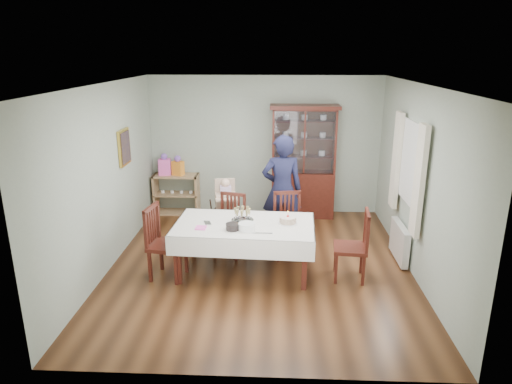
# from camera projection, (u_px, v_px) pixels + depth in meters

# --- Properties ---
(floor) EXTENTS (5.00, 5.00, 0.00)m
(floor) POSITION_uv_depth(u_px,v_px,m) (260.00, 265.00, 6.97)
(floor) COLOR #593319
(floor) RESTS_ON ground
(room_shell) EXTENTS (5.00, 5.00, 5.00)m
(room_shell) POSITION_uv_depth(u_px,v_px,m) (261.00, 149.00, 6.97)
(room_shell) COLOR #9EAA99
(room_shell) RESTS_ON floor
(dining_table) EXTENTS (2.06, 1.25, 0.76)m
(dining_table) POSITION_uv_depth(u_px,v_px,m) (245.00, 248.00, 6.66)
(dining_table) COLOR #4A1A12
(dining_table) RESTS_ON floor
(china_cabinet) EXTENTS (1.30, 0.48, 2.18)m
(china_cabinet) POSITION_uv_depth(u_px,v_px,m) (303.00, 160.00, 8.76)
(china_cabinet) COLOR #4A1A12
(china_cabinet) RESTS_ON floor
(sideboard) EXTENTS (0.90, 0.38, 0.80)m
(sideboard) POSITION_uv_depth(u_px,v_px,m) (177.00, 194.00, 9.10)
(sideboard) COLOR tan
(sideboard) RESTS_ON floor
(picture_frame) EXTENTS (0.04, 0.48, 0.58)m
(picture_frame) POSITION_uv_depth(u_px,v_px,m) (124.00, 147.00, 7.34)
(picture_frame) COLOR gold
(picture_frame) RESTS_ON room_shell
(window) EXTENTS (0.04, 1.02, 1.22)m
(window) POSITION_uv_depth(u_px,v_px,m) (412.00, 164.00, 6.70)
(window) COLOR white
(window) RESTS_ON room_shell
(curtain_left) EXTENTS (0.07, 0.30, 1.55)m
(curtain_left) POSITION_uv_depth(u_px,v_px,m) (419.00, 182.00, 6.14)
(curtain_left) COLOR silver
(curtain_left) RESTS_ON room_shell
(curtain_right) EXTENTS (0.07, 0.30, 1.55)m
(curtain_right) POSITION_uv_depth(u_px,v_px,m) (396.00, 160.00, 7.32)
(curtain_right) COLOR silver
(curtain_right) RESTS_ON room_shell
(radiator) EXTENTS (0.10, 0.80, 0.55)m
(radiator) POSITION_uv_depth(u_px,v_px,m) (399.00, 242.00, 7.07)
(radiator) COLOR white
(radiator) RESTS_ON floor
(chair_far_left) EXTENTS (0.54, 0.54, 0.98)m
(chair_far_left) POSITION_uv_depth(u_px,v_px,m) (230.00, 237.00, 7.28)
(chair_far_left) COLOR #4A1A12
(chair_far_left) RESTS_ON floor
(chair_far_right) EXTENTS (0.51, 0.51, 1.01)m
(chair_far_right) POSITION_uv_depth(u_px,v_px,m) (288.00, 238.00, 7.22)
(chair_far_right) COLOR #4A1A12
(chair_far_right) RESTS_ON floor
(chair_end_left) EXTENTS (0.55, 0.55, 1.06)m
(chair_end_left) POSITION_uv_depth(u_px,v_px,m) (167.00, 256.00, 6.53)
(chair_end_left) COLOR #4A1A12
(chair_end_left) RESTS_ON floor
(chair_end_right) EXTENTS (0.50, 0.50, 1.02)m
(chair_end_right) POSITION_uv_depth(u_px,v_px,m) (351.00, 259.00, 6.49)
(chair_end_right) COLOR #4A1A12
(chair_end_right) RESTS_ON floor
(woman) EXTENTS (0.73, 0.53, 1.85)m
(woman) POSITION_uv_depth(u_px,v_px,m) (282.00, 190.00, 7.59)
(woman) COLOR black
(woman) RESTS_ON floor
(high_chair) EXTENTS (0.56, 0.56, 1.06)m
(high_chair) POSITION_uv_depth(u_px,v_px,m) (226.00, 215.00, 7.91)
(high_chair) COLOR black
(high_chair) RESTS_ON floor
(champagne_tray) EXTENTS (0.33, 0.33, 0.20)m
(champagne_tray) POSITION_uv_depth(u_px,v_px,m) (242.00, 217.00, 6.64)
(champagne_tray) COLOR silver
(champagne_tray) RESTS_ON dining_table
(birthday_cake) EXTENTS (0.28, 0.28, 0.19)m
(birthday_cake) POSITION_uv_depth(u_px,v_px,m) (288.00, 220.00, 6.54)
(birthday_cake) COLOR white
(birthday_cake) RESTS_ON dining_table
(plate_stack_dark) EXTENTS (0.24, 0.24, 0.09)m
(plate_stack_dark) POSITION_uv_depth(u_px,v_px,m) (233.00, 227.00, 6.31)
(plate_stack_dark) COLOR black
(plate_stack_dark) RESTS_ON dining_table
(plate_stack_white) EXTENTS (0.28, 0.28, 0.10)m
(plate_stack_white) POSITION_uv_depth(u_px,v_px,m) (247.00, 227.00, 6.30)
(plate_stack_white) COLOR white
(plate_stack_white) RESTS_ON dining_table
(napkin_stack) EXTENTS (0.15, 0.15, 0.02)m
(napkin_stack) POSITION_uv_depth(u_px,v_px,m) (201.00, 228.00, 6.37)
(napkin_stack) COLOR #FE5DC3
(napkin_stack) RESTS_ON dining_table
(cutlery) EXTENTS (0.16, 0.19, 0.01)m
(cutlery) POSITION_uv_depth(u_px,v_px,m) (205.00, 223.00, 6.57)
(cutlery) COLOR silver
(cutlery) RESTS_ON dining_table
(cake_knife) EXTENTS (0.28, 0.03, 0.01)m
(cake_knife) POSITION_uv_depth(u_px,v_px,m) (262.00, 233.00, 6.19)
(cake_knife) COLOR silver
(cake_knife) RESTS_ON dining_table
(gift_bag_pink) EXTENTS (0.25, 0.18, 0.43)m
(gift_bag_pink) POSITION_uv_depth(u_px,v_px,m) (165.00, 165.00, 8.92)
(gift_bag_pink) COLOR #FE5DC3
(gift_bag_pink) RESTS_ON sideboard
(gift_bag_orange) EXTENTS (0.25, 0.22, 0.39)m
(gift_bag_orange) POSITION_uv_depth(u_px,v_px,m) (178.00, 166.00, 8.91)
(gift_bag_orange) COLOR orange
(gift_bag_orange) RESTS_ON sideboard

